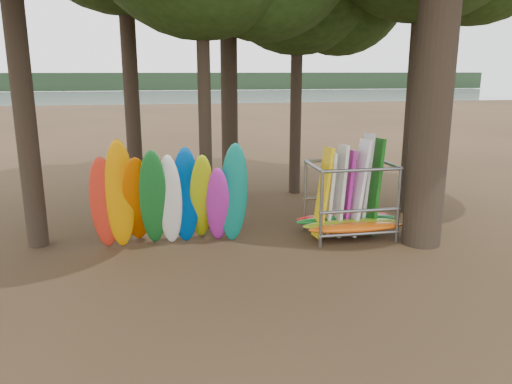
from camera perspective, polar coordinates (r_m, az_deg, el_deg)
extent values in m
plane|color=#47331E|center=(12.37, 0.87, -7.97)|extent=(120.00, 120.00, 0.00)
plane|color=gray|center=(71.44, -9.05, 9.92)|extent=(160.00, 160.00, 0.00)
cube|color=black|center=(121.30, -9.94, 12.34)|extent=(160.00, 4.00, 4.00)
cylinder|color=black|center=(17.46, -14.47, 17.73)|extent=(0.51, 0.51, 11.83)
cylinder|color=black|center=(18.60, -3.18, 18.39)|extent=(0.61, 0.61, 12.17)
cylinder|color=black|center=(18.74, 4.66, 14.37)|extent=(0.42, 0.42, 9.59)
cylinder|color=black|center=(14.41, -6.05, 15.55)|extent=(0.37, 0.37, 10.10)
cylinder|color=black|center=(16.79, 18.19, 16.63)|extent=(0.55, 0.55, 11.22)
ellipsoid|color=red|center=(13.25, -16.96, -1.27)|extent=(0.73, 1.03, 2.63)
ellipsoid|color=orange|center=(13.06, -15.27, -0.37)|extent=(0.87, 1.21, 3.08)
ellipsoid|color=#D45700|center=(13.16, -13.41, -1.04)|extent=(0.83, 2.01, 2.75)
ellipsoid|color=#166727|center=(12.82, -11.66, -0.88)|extent=(0.73, 1.89, 2.95)
ellipsoid|color=white|center=(12.91, -9.81, -1.08)|extent=(0.68, 1.49, 2.74)
ellipsoid|color=#00419C|center=(13.14, -8.05, -0.52)|extent=(0.74, 1.15, 2.83)
ellipsoid|color=#AFC512|center=(13.12, -6.24, -0.77)|extent=(0.68, 1.99, 2.79)
ellipsoid|color=#AD28A5|center=(13.09, -4.38, -1.56)|extent=(0.74, 1.53, 2.41)
ellipsoid|color=#0E796B|center=(12.99, -2.57, -0.28)|extent=(0.77, 1.28, 2.95)
ellipsoid|color=#EA5A0D|center=(13.86, 11.38, -3.99)|extent=(2.70, 0.55, 0.24)
ellipsoid|color=#89A315|center=(14.14, 10.90, -3.61)|extent=(2.86, 0.55, 0.24)
ellipsoid|color=#166425|center=(14.52, 10.28, -3.11)|extent=(3.01, 0.55, 0.24)
ellipsoid|color=red|center=(14.73, 9.95, -2.85)|extent=(2.83, 0.55, 0.24)
cube|color=yellow|center=(13.91, 7.66, -0.14)|extent=(0.49, 0.80, 2.56)
cube|color=white|center=(14.21, 8.36, -0.28)|extent=(0.35, 0.75, 2.37)
cube|color=silver|center=(14.13, 9.57, 0.09)|extent=(0.33, 0.78, 2.60)
cube|color=#A21B87|center=(14.35, 10.36, -0.08)|extent=(0.36, 0.76, 2.44)
cube|color=white|center=(14.24, 11.62, 0.44)|extent=(0.56, 0.82, 2.75)
cube|color=silver|center=(14.55, 12.19, 0.94)|extent=(0.42, 0.81, 2.88)
cube|color=#166517|center=(14.48, 13.44, 0.55)|extent=(0.37, 0.78, 2.76)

